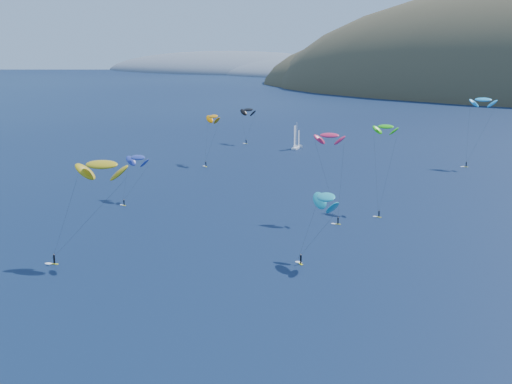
{
  "coord_description": "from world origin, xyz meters",
  "views": [
    {
      "loc": [
        76.39,
        -51.81,
        42.74
      ],
      "look_at": [
        -7.46,
        80.0,
        9.0
      ],
      "focal_mm": 50.0,
      "sensor_mm": 36.0,
      "label": 1
    }
  ],
  "objects": [
    {
      "name": "sailboat",
      "position": [
        -59.9,
        191.94,
        0.91
      ],
      "size": [
        8.89,
        7.79,
        10.65
      ],
      "rotation": [
        0.0,
        0.0,
        0.28
      ],
      "color": "white",
      "rests_on": "ground"
    },
    {
      "name": "kitesurfer_1",
      "position": [
        -68.46,
        148.22,
        16.27
      ],
      "size": [
        8.83,
        11.93,
        18.55
      ],
      "rotation": [
        0.0,
        0.0,
        -0.49
      ],
      "color": "yellow",
      "rests_on": "ground"
    },
    {
      "name": "kitesurfer_9",
      "position": [
        0.77,
        99.74,
        20.12
      ],
      "size": [
        9.54,
        7.32,
        22.18
      ],
      "rotation": [
        0.0,
        0.0,
        0.22
      ],
      "color": "yellow",
      "rests_on": "ground"
    },
    {
      "name": "headland",
      "position": [
        -445.26,
        750.08,
        -3.36
      ],
      "size": [
        460.0,
        250.0,
        60.0
      ],
      "color": "slate",
      "rests_on": "ground"
    },
    {
      "name": "kitesurfer_2",
      "position": [
        -21.09,
        46.05,
        18.98
      ],
      "size": [
        12.42,
        12.22,
        21.8
      ],
      "rotation": [
        0.0,
        0.0,
        0.37
      ],
      "color": "yellow",
      "rests_on": "ground"
    },
    {
      "name": "kitesurfer_5",
      "position": [
        15.86,
        68.56,
        12.76
      ],
      "size": [
        9.74,
        9.88,
        15.35
      ],
      "rotation": [
        0.0,
        0.0,
        -0.71
      ],
      "color": "yellow",
      "rests_on": "ground"
    },
    {
      "name": "kitesurfer_10",
      "position": [
        -52.36,
        91.03,
        11.31
      ],
      "size": [
        8.33,
        11.19,
        13.54
      ],
      "rotation": [
        0.0,
        0.0,
        -0.13
      ],
      "color": "yellow",
      "rests_on": "ground"
    },
    {
      "name": "kitesurfer_4",
      "position": [
        11.71,
        192.62,
        22.54
      ],
      "size": [
        9.02,
        8.09,
        24.97
      ],
      "rotation": [
        0.0,
        0.0,
        0.16
      ],
      "color": "yellow",
      "rests_on": "ground"
    },
    {
      "name": "kitesurfer_12",
      "position": [
        -85.13,
        196.06,
        13.78
      ],
      "size": [
        9.08,
        6.62,
        16.14
      ],
      "rotation": [
        0.0,
        0.0,
        -0.27
      ],
      "color": "yellow",
      "rests_on": "ground"
    },
    {
      "name": "kitesurfer_3",
      "position": [
        7.77,
        117.22,
        20.84
      ],
      "size": [
        7.5,
        12.61,
        22.76
      ],
      "rotation": [
        0.0,
        0.0,
        -0.06
      ],
      "color": "yellow",
      "rests_on": "ground"
    }
  ]
}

